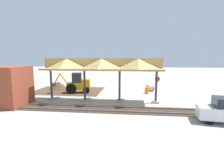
# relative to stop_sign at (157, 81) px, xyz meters

# --- Properties ---
(ground_plane) EXTENTS (120.00, 120.00, 0.00)m
(ground_plane) POSITION_rel_stop_sign_xyz_m (3.30, 0.68, -1.70)
(ground_plane) COLOR #9E998E
(dirt_work_zone) EXTENTS (10.03, 7.00, 0.01)m
(dirt_work_zone) POSITION_rel_stop_sign_xyz_m (12.95, -0.30, -1.70)
(dirt_work_zone) COLOR #4C3823
(dirt_work_zone) RESTS_ON ground
(platform_canopy) EXTENTS (13.17, 3.20, 4.90)m
(platform_canopy) POSITION_rel_stop_sign_xyz_m (6.83, 5.34, 2.47)
(platform_canopy) COLOR #9E998E
(platform_canopy) RESTS_ON ground
(rail_tracks) EXTENTS (60.00, 2.58, 0.15)m
(rail_tracks) POSITION_rel_stop_sign_xyz_m (3.30, 8.32, -1.67)
(rail_tracks) COLOR slate
(rail_tracks) RESTS_ON ground
(stop_sign) EXTENTS (0.72, 0.29, 2.36)m
(stop_sign) POSITION_rel_stop_sign_xyz_m (0.00, 0.00, 0.00)
(stop_sign) COLOR gray
(stop_sign) RESTS_ON ground
(backhoe) EXTENTS (5.39, 2.26, 2.82)m
(backhoe) POSITION_rel_stop_sign_xyz_m (11.09, 0.92, -0.44)
(backhoe) COLOR orange
(backhoe) RESTS_ON ground
(dirt_mound) EXTENTS (6.01, 6.01, 2.40)m
(dirt_mound) POSITION_rel_stop_sign_xyz_m (14.97, -1.50, -1.70)
(dirt_mound) COLOR #4C3823
(dirt_mound) RESTS_ON ground
(concrete_pipe) EXTENTS (1.20, 1.21, 0.96)m
(concrete_pipe) POSITION_rel_stop_sign_xyz_m (0.77, -1.39, -1.22)
(concrete_pipe) COLOR #9E9384
(concrete_pipe) RESTS_ON ground
(brick_utility_building) EXTENTS (4.64, 3.68, 4.06)m
(brick_utility_building) POSITION_rel_stop_sign_xyz_m (16.76, 7.98, 0.33)
(brick_utility_building) COLOR brown
(brick_utility_building) RESTS_ON ground
(traffic_barrel) EXTENTS (0.56, 0.56, 0.90)m
(traffic_barrel) POSITION_rel_stop_sign_xyz_m (1.42, 0.52, -1.25)
(traffic_barrel) COLOR orange
(traffic_barrel) RESTS_ON ground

